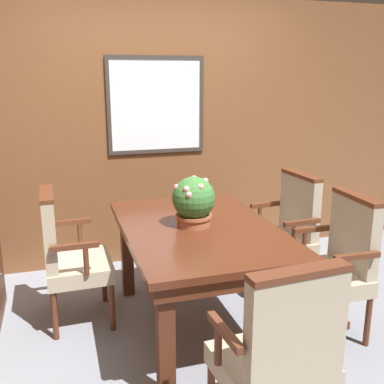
{
  "coord_description": "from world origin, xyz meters",
  "views": [
    {
      "loc": [
        -0.94,
        -2.51,
        1.75
      ],
      "look_at": [
        -0.05,
        0.38,
        0.96
      ],
      "focal_mm": 42.0,
      "sensor_mm": 36.0,
      "label": 1
    }
  ],
  "objects_px": {
    "chair_right_far": "(287,228)",
    "potted_plant": "(194,201)",
    "chair_left_far": "(67,252)",
    "chair_right_near": "(337,260)",
    "chair_head_near": "(280,352)",
    "dining_table": "(198,240)"
  },
  "relations": [
    {
      "from": "chair_right_near",
      "to": "dining_table",
      "type": "bearing_deg",
      "value": -107.67
    },
    {
      "from": "chair_right_near",
      "to": "chair_right_far",
      "type": "height_order",
      "value": "same"
    },
    {
      "from": "dining_table",
      "to": "chair_head_near",
      "type": "height_order",
      "value": "chair_head_near"
    },
    {
      "from": "chair_right_far",
      "to": "potted_plant",
      "type": "distance_m",
      "value": 1.06
    },
    {
      "from": "chair_right_near",
      "to": "chair_head_near",
      "type": "bearing_deg",
      "value": -44.35
    },
    {
      "from": "chair_right_near",
      "to": "potted_plant",
      "type": "height_order",
      "value": "potted_plant"
    },
    {
      "from": "chair_left_far",
      "to": "chair_head_near",
      "type": "xyz_separation_m",
      "value": [
        0.89,
        -1.51,
        0.0
      ]
    },
    {
      "from": "chair_left_far",
      "to": "chair_right_near",
      "type": "height_order",
      "value": "same"
    },
    {
      "from": "dining_table",
      "to": "chair_right_near",
      "type": "distance_m",
      "value": 0.96
    },
    {
      "from": "dining_table",
      "to": "potted_plant",
      "type": "distance_m",
      "value": 0.27
    },
    {
      "from": "chair_right_near",
      "to": "chair_head_near",
      "type": "relative_size",
      "value": 1.0
    },
    {
      "from": "chair_right_near",
      "to": "chair_right_far",
      "type": "distance_m",
      "value": 0.69
    },
    {
      "from": "chair_left_far",
      "to": "potted_plant",
      "type": "bearing_deg",
      "value": -113.17
    },
    {
      "from": "potted_plant",
      "to": "chair_left_far",
      "type": "bearing_deg",
      "value": 157.79
    },
    {
      "from": "chair_right_far",
      "to": "potted_plant",
      "type": "bearing_deg",
      "value": -73.17
    },
    {
      "from": "dining_table",
      "to": "chair_left_far",
      "type": "xyz_separation_m",
      "value": [
        -0.86,
        0.36,
        -0.13
      ]
    },
    {
      "from": "chair_right_far",
      "to": "potted_plant",
      "type": "relative_size",
      "value": 2.93
    },
    {
      "from": "chair_left_far",
      "to": "chair_head_near",
      "type": "relative_size",
      "value": 1.0
    },
    {
      "from": "chair_right_near",
      "to": "potted_plant",
      "type": "relative_size",
      "value": 2.93
    },
    {
      "from": "chair_right_near",
      "to": "potted_plant",
      "type": "distance_m",
      "value": 1.06
    },
    {
      "from": "dining_table",
      "to": "chair_left_far",
      "type": "bearing_deg",
      "value": 157.27
    },
    {
      "from": "chair_left_far",
      "to": "chair_right_near",
      "type": "relative_size",
      "value": 1.0
    }
  ]
}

